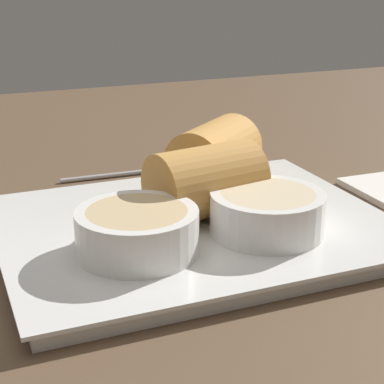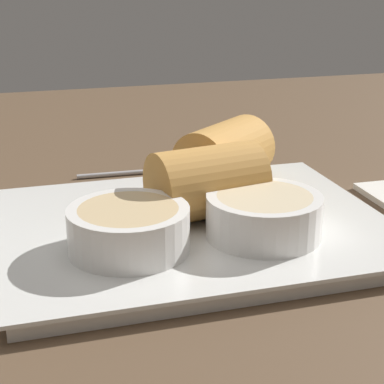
# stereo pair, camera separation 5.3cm
# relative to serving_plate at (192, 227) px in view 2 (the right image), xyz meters

# --- Properties ---
(table_surface) EXTENTS (1.80, 1.40, 0.02)m
(table_surface) POSITION_rel_serving_plate_xyz_m (0.04, 0.00, -0.02)
(table_surface) COLOR brown
(table_surface) RESTS_ON ground
(serving_plate) EXTENTS (0.32, 0.25, 0.01)m
(serving_plate) POSITION_rel_serving_plate_xyz_m (0.00, 0.00, 0.00)
(serving_plate) COLOR silver
(serving_plate) RESTS_ON table_surface
(roll_front_left) EXTENTS (0.11, 0.08, 0.06)m
(roll_front_left) POSITION_rel_serving_plate_xyz_m (-0.02, -0.00, 0.04)
(roll_front_left) COLOR #D19347
(roll_front_left) RESTS_ON serving_plate
(roll_front_right) EXTENTS (0.11, 0.10, 0.06)m
(roll_front_right) POSITION_rel_serving_plate_xyz_m (-0.06, -0.08, 0.04)
(roll_front_right) COLOR #D19347
(roll_front_right) RESTS_ON serving_plate
(dipping_bowl_near) EXTENTS (0.09, 0.09, 0.03)m
(dipping_bowl_near) POSITION_rel_serving_plate_xyz_m (-0.04, 0.05, 0.03)
(dipping_bowl_near) COLOR white
(dipping_bowl_near) RESTS_ON serving_plate
(dipping_bowl_far) EXTENTS (0.09, 0.09, 0.03)m
(dipping_bowl_far) POSITION_rel_serving_plate_xyz_m (0.06, 0.05, 0.03)
(dipping_bowl_far) COLOR white
(dipping_bowl_far) RESTS_ON serving_plate
(spoon) EXTENTS (0.15, 0.03, 0.01)m
(spoon) POSITION_rel_serving_plate_xyz_m (-0.04, -0.17, -0.00)
(spoon) COLOR #B2B2B7
(spoon) RESTS_ON table_surface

